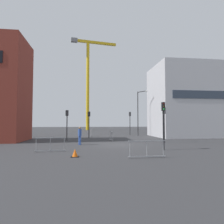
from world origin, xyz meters
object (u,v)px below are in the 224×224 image
at_px(traffic_light_crosswalk, 163,118).
at_px(traffic_light_island, 130,120).
at_px(streetlamp_tall, 139,109).
at_px(traffic_light_near, 67,120).
at_px(traffic_light_verge, 164,119).
at_px(pedestrian_walking, 80,134).
at_px(construction_crane, 88,73).
at_px(traffic_light_corner, 89,120).
at_px(traffic_cone_striped, 75,153).

bearing_deg(traffic_light_crosswalk, traffic_light_island, 85.93).
relative_size(streetlamp_tall, traffic_light_near, 1.96).
bearing_deg(traffic_light_verge, pedestrian_walking, -171.95).
bearing_deg(construction_crane, traffic_light_island, -73.06).
bearing_deg(traffic_light_verge, traffic_light_corner, 136.68).
height_order(construction_crane, traffic_light_near, construction_crane).
bearing_deg(streetlamp_tall, traffic_light_verge, -89.59).
xyz_separation_m(traffic_light_island, traffic_light_verge, (0.96, -13.52, -0.12)).
bearing_deg(traffic_light_island, traffic_cone_striped, -110.69).
bearing_deg(traffic_cone_striped, streetlamp_tall, 64.04).
xyz_separation_m(construction_crane, traffic_light_island, (7.28, -23.91, -13.96)).
distance_m(traffic_light_verge, traffic_light_near, 11.53).
relative_size(traffic_light_corner, pedestrian_walking, 2.12).
height_order(construction_crane, traffic_light_verge, construction_crane).
height_order(traffic_light_near, traffic_cone_striped, traffic_light_near).
relative_size(traffic_light_crosswalk, traffic_cone_striped, 7.48).
bearing_deg(traffic_light_near, construction_crane, 85.52).
height_order(streetlamp_tall, traffic_light_corner, streetlamp_tall).
relative_size(construction_crane, traffic_light_island, 6.60).
xyz_separation_m(traffic_light_verge, traffic_light_near, (-10.87, 3.85, -0.08)).
distance_m(traffic_light_crosswalk, traffic_light_near, 12.87).
distance_m(streetlamp_tall, traffic_light_island, 3.57).
xyz_separation_m(construction_crane, traffic_cone_striped, (-0.91, -45.60, -16.43)).
bearing_deg(streetlamp_tall, construction_crane, 106.84).
bearing_deg(traffic_cone_striped, construction_crane, 88.86).
distance_m(construction_crane, streetlamp_tall, 30.76).
distance_m(traffic_light_island, pedestrian_walking, 16.99).
distance_m(traffic_light_corner, traffic_light_near, 4.71).
relative_size(streetlamp_tall, traffic_light_corner, 1.93).
height_order(traffic_light_near, pedestrian_walking, traffic_light_near).
distance_m(streetlamp_tall, traffic_light_verge, 10.61).
bearing_deg(traffic_cone_striped, traffic_light_verge, 41.78).
relative_size(pedestrian_walking, traffic_cone_striped, 3.46).
bearing_deg(pedestrian_walking, traffic_light_island, 61.15).
bearing_deg(traffic_light_verge, traffic_light_near, 160.50).
xyz_separation_m(streetlamp_tall, traffic_light_crosswalk, (-2.25, -16.24, -1.75)).
relative_size(traffic_light_crosswalk, pedestrian_walking, 2.16).
xyz_separation_m(traffic_light_crosswalk, pedestrian_walking, (-6.79, 4.48, -1.54)).
relative_size(construction_crane, traffic_light_verge, 6.94).
xyz_separation_m(traffic_light_corner, traffic_light_verge, (8.17, -7.70, 0.05)).
distance_m(pedestrian_walking, traffic_cone_striped, 6.93).
relative_size(traffic_light_corner, traffic_cone_striped, 7.34).
relative_size(streetlamp_tall, traffic_light_island, 1.80).
bearing_deg(traffic_light_verge, traffic_cone_striped, -138.22).
relative_size(traffic_light_verge, pedestrian_walking, 2.16).
xyz_separation_m(traffic_light_island, traffic_light_crosswalk, (-1.37, -19.29, -0.12)).
height_order(streetlamp_tall, traffic_light_island, streetlamp_tall).
bearing_deg(traffic_light_verge, traffic_light_island, 94.06).
xyz_separation_m(construction_crane, traffic_light_crosswalk, (5.91, -43.20, -14.08)).
bearing_deg(construction_crane, traffic_light_corner, -89.86).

